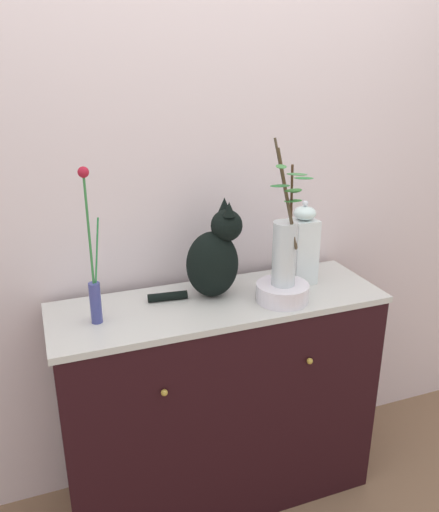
{
  "coord_description": "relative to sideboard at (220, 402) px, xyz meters",
  "views": [
    {
      "loc": [
        -0.62,
        -1.67,
        1.78
      ],
      "look_at": [
        0.0,
        0.0,
        1.11
      ],
      "focal_mm": 36.06,
      "sensor_mm": 36.0,
      "label": 1
    }
  ],
  "objects": [
    {
      "name": "wall_back",
      "position": [
        0.0,
        0.29,
        0.83
      ],
      "size": [
        4.4,
        0.08,
        2.6
      ],
      "primitive_type": "cube",
      "color": "silver",
      "rests_on": "ground_plane"
    },
    {
      "name": "vase_slim_green",
      "position": [
        -0.46,
        -0.02,
        0.63
      ],
      "size": [
        0.06,
        0.04,
        0.55
      ],
      "color": "#3D4287",
      "rests_on": "sideboard"
    },
    {
      "name": "jar_lidded_porcelain",
      "position": [
        0.38,
        0.05,
        0.62
      ],
      "size": [
        0.1,
        0.1,
        0.34
      ],
      "color": "white",
      "rests_on": "sideboard"
    },
    {
      "name": "sideboard",
      "position": [
        0.0,
        0.0,
        0.0
      ],
      "size": [
        1.28,
        0.44,
        0.93
      ],
      "color": "black",
      "rests_on": "ground_plane"
    },
    {
      "name": "cat_sitting",
      "position": [
        -0.0,
        0.05,
        0.62
      ],
      "size": [
        0.37,
        0.18,
        0.38
      ],
      "color": "black",
      "rests_on": "sideboard"
    },
    {
      "name": "vase_glass_clear",
      "position": [
        0.22,
        -0.09,
        0.68
      ],
      "size": [
        0.19,
        0.17,
        0.54
      ],
      "color": "silver",
      "rests_on": "bowl_porcelain"
    },
    {
      "name": "ground_plane",
      "position": [
        0.0,
        0.0,
        -0.47
      ],
      "size": [
        6.0,
        6.0,
        0.0
      ],
      "primitive_type": "plane",
      "color": "#856449"
    },
    {
      "name": "bowl_porcelain",
      "position": [
        0.22,
        -0.09,
        0.5
      ],
      "size": [
        0.2,
        0.2,
        0.07
      ],
      "primitive_type": "cylinder",
      "color": "white",
      "rests_on": "sideboard"
    }
  ]
}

